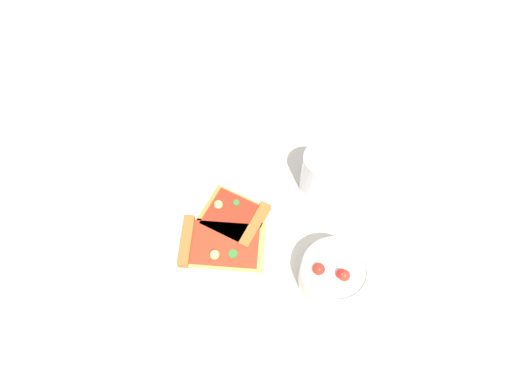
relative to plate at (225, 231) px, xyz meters
name	(u,v)px	position (x,y,z in m)	size (l,w,h in m)	color
ground_plane	(233,221)	(-0.02, 0.02, -0.01)	(2.40, 2.40, 0.00)	beige
plate	(225,231)	(0.00, 0.00, 0.00)	(0.24, 0.24, 0.01)	white
pizza_slice_near	(216,244)	(0.02, -0.03, 0.01)	(0.16, 0.19, 0.03)	#E5B256
pizza_slice_far	(237,216)	(-0.01, 0.03, 0.01)	(0.15, 0.15, 0.02)	gold
salad_bowl	(334,274)	(0.17, 0.14, 0.03)	(0.12, 0.12, 0.08)	white
soda_glass	(320,174)	(-0.02, 0.21, 0.04)	(0.07, 0.07, 0.11)	silver
paper_napkin	(164,112)	(-0.32, -0.01, -0.01)	(0.13, 0.12, 0.00)	white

